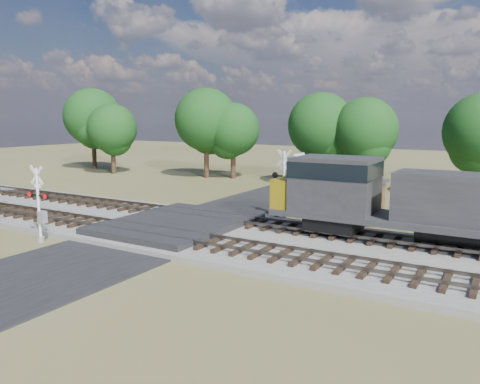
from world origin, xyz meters
The scene contains 10 objects.
ground centered at (0.00, 0.00, 0.00)m, with size 160.00×160.00×0.00m, color #4B4B28.
ballast_bed centered at (10.00, 0.50, 0.15)m, with size 140.00×10.00×0.30m, color gray.
road centered at (0.00, 0.00, 0.04)m, with size 7.00×60.00×0.08m, color black.
crossing_panel centered at (0.00, 0.50, 0.32)m, with size 7.00×9.00×0.62m, color #262628.
track_near centered at (3.12, -2.00, 0.41)m, with size 140.00×2.60×0.33m.
track_far centered at (3.12, 3.00, 0.41)m, with size 140.00×2.60×0.33m.
crossing_signal_near centered at (-4.61, -5.34, 1.72)m, with size 1.66×0.36×4.13m.
crossing_signal_far centered at (3.94, 6.61, 1.91)m, with size 1.84×0.50×4.60m.
equipment_shed centered at (7.95, 8.74, 1.30)m, with size 3.80×3.80×2.57m.
treeline centered at (6.68, 21.13, 6.26)m, with size 79.14×10.14×11.99m.
Camera 1 is at (16.86, -20.93, 6.63)m, focal length 35.00 mm.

